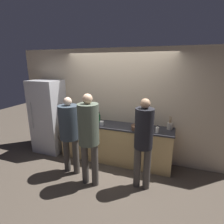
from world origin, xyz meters
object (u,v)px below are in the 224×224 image
object	(u,v)px
refrigerator	(49,116)
person_right	(144,138)
cup_white	(102,123)
cup_black	(144,125)
utensil_crock	(170,126)
person_left	(69,128)
person_center	(89,132)
bottle_clear	(157,130)
bottle_green	(99,118)
fruit_bowl	(139,127)

from	to	relation	value
refrigerator	person_right	distance (m)	2.67
cup_white	cup_black	distance (m)	0.95
utensil_crock	cup_black	xyz separation A→B (m)	(-0.54, -0.02, -0.03)
person_left	person_center	xyz separation A→B (m)	(0.54, -0.21, 0.07)
utensil_crock	cup_black	size ratio (longest dim) A/B	3.17
person_center	bottle_clear	world-z (taller)	person_center
person_left	bottle_clear	bearing A→B (deg)	19.03
person_center	cup_white	distance (m)	0.86
refrigerator	utensil_crock	bearing A→B (deg)	3.21
person_right	person_left	bearing A→B (deg)	-178.89
person_left	cup_white	size ratio (longest dim) A/B	17.69
utensil_crock	bottle_green	distance (m)	1.61
utensil_crock	cup_black	world-z (taller)	utensil_crock
person_left	utensil_crock	xyz separation A→B (m)	(1.91, 0.87, -0.02)
bottle_green	person_center	bearing A→B (deg)	-76.26
person_left	bottle_green	xyz separation A→B (m)	(0.30, 0.80, 0.00)
person_left	person_center	bearing A→B (deg)	-20.94
person_left	cup_black	world-z (taller)	person_left
cup_white	cup_black	size ratio (longest dim) A/B	1.02
refrigerator	bottle_clear	distance (m)	2.77
utensil_crock	bottle_clear	bearing A→B (deg)	-127.88
bottle_green	bottle_clear	bearing A→B (deg)	-9.29
person_left	cup_black	distance (m)	1.62
person_center	bottle_clear	bearing A→B (deg)	34.74
cup_black	utensil_crock	bearing A→B (deg)	1.78
refrigerator	person_center	xyz separation A→B (m)	(1.63, -0.91, 0.14)
fruit_bowl	bottle_green	distance (m)	1.01
person_right	utensil_crock	world-z (taller)	person_right
bottle_green	cup_white	xyz separation A→B (m)	(0.14, -0.17, -0.06)
person_left	fruit_bowl	bearing A→B (deg)	26.45
utensil_crock	bottle_clear	distance (m)	0.38
bottle_green	cup_white	world-z (taller)	bottle_green
person_right	bottle_clear	bearing A→B (deg)	71.52
person_center	fruit_bowl	size ratio (longest dim) A/B	5.61
person_right	fruit_bowl	bearing A→B (deg)	108.69
refrigerator	person_center	world-z (taller)	refrigerator
fruit_bowl	bottle_clear	distance (m)	0.40
refrigerator	person_left	size ratio (longest dim) A/B	1.14
refrigerator	person_left	xyz separation A→B (m)	(1.09, -0.71, 0.07)
person_center	person_right	distance (m)	0.98
person_center	bottle_clear	xyz separation A→B (m)	(1.13, 0.79, -0.10)
person_center	cup_black	xyz separation A→B (m)	(0.82, 1.07, -0.12)
refrigerator	person_left	bearing A→B (deg)	-32.95
person_left	person_center	size ratio (longest dim) A/B	0.92
refrigerator	cup_black	world-z (taller)	refrigerator
bottle_clear	cup_white	size ratio (longest dim) A/B	1.80
utensil_crock	person_center	bearing A→B (deg)	-141.56
person_right	cup_white	size ratio (longest dim) A/B	18.43
bottle_green	bottle_clear	xyz separation A→B (m)	(1.38, -0.23, -0.03)
person_left	utensil_crock	size ratio (longest dim) A/B	5.68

